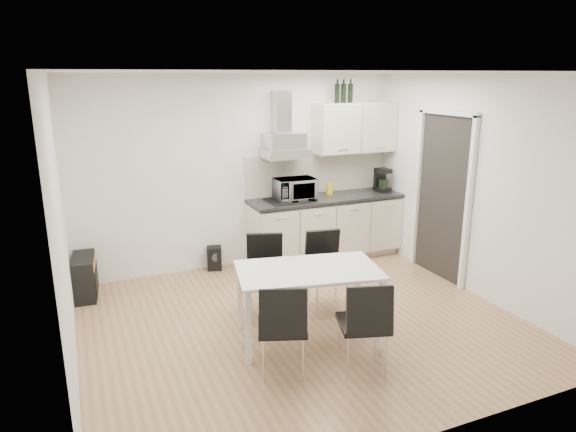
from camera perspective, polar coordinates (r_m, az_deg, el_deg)
name	(u,v)px	position (r m, az deg, el deg)	size (l,w,h in m)	color
ground	(302,322)	(5.64, 1.57, -11.75)	(4.50, 4.50, 0.00)	tan
wall_back	(241,172)	(7.00, -5.23, 4.86)	(4.50, 0.10, 2.60)	white
wall_front	(429,274)	(3.55, 15.42, -6.22)	(4.50, 0.10, 2.60)	white
wall_left	(61,232)	(4.73, -23.91, -1.59)	(0.10, 4.00, 2.60)	white
wall_right	(476,187)	(6.44, 20.21, 3.03)	(0.10, 4.00, 2.60)	white
ceiling	(304,72)	(5.02, 1.80, 15.68)	(4.50, 4.50, 0.00)	white
doorway	(441,198)	(6.86, 16.66, 1.91)	(0.08, 1.04, 2.10)	white
kitchenette	(328,202)	(7.32, 4.41, 1.57)	(2.22, 0.64, 2.52)	beige
dining_table	(308,277)	(5.06, 2.25, -6.77)	(1.51, 1.04, 0.75)	white
chair_far_left	(266,276)	(5.68, -2.50, -6.70)	(0.44, 0.50, 0.88)	black
chair_far_right	(327,272)	(5.81, 4.39, -6.21)	(0.44, 0.50, 0.88)	black
chair_near_left	(282,327)	(4.60, -0.64, -12.28)	(0.44, 0.50, 0.88)	black
chair_near_right	(363,325)	(4.69, 8.33, -11.85)	(0.44, 0.50, 0.88)	black
guitar_amp	(85,277)	(6.63, -21.67, -6.27)	(0.31, 0.62, 0.50)	black
floor_speaker	(214,258)	(7.09, -8.18, -4.66)	(0.19, 0.17, 0.32)	black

